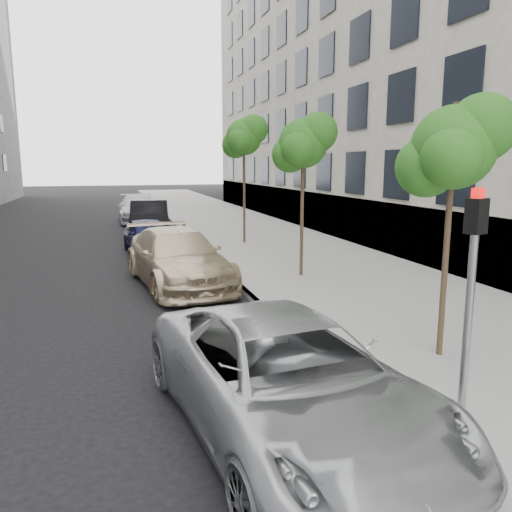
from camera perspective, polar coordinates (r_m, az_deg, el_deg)
name	(u,v)px	position (r m, az deg, el deg)	size (l,w,h in m)	color
ground	(294,434)	(6.68, 4.40, -19.61)	(160.00, 160.00, 0.00)	black
sidewalk	(222,219)	(30.26, -3.95, 4.19)	(6.40, 72.00, 0.14)	gray
curb	(170,221)	(29.76, -9.85, 3.95)	(0.15, 72.00, 0.14)	#9E9B93
tree_near	(455,148)	(8.70, 21.76, 11.44)	(1.68, 1.48, 4.30)	#38281C
tree_mid	(304,143)	(14.42, 5.51, 12.69)	(1.73, 1.53, 4.64)	#38281C
tree_far	(245,137)	(20.62, -1.31, 13.43)	(1.78, 1.58, 5.17)	#38281C
signal_pole	(471,279)	(6.55, 23.40, -2.40)	(0.29, 0.25, 2.93)	#939699
minivan	(287,379)	(6.33, 3.56, -13.86)	(2.45, 5.32, 1.48)	#AEB1B3
suv	(178,258)	(14.08, -8.95, -0.19)	(2.18, 5.37, 1.56)	#CBB491
sedan_blue	(149,236)	(19.22, -12.17, 2.21)	(1.59, 3.94, 1.34)	#101236
sedan_black	(149,218)	(24.50, -12.09, 4.28)	(1.73, 4.97, 1.64)	black
sedan_rear	(138,209)	(30.26, -13.31, 5.30)	(2.21, 5.44, 1.58)	#B4B7BD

